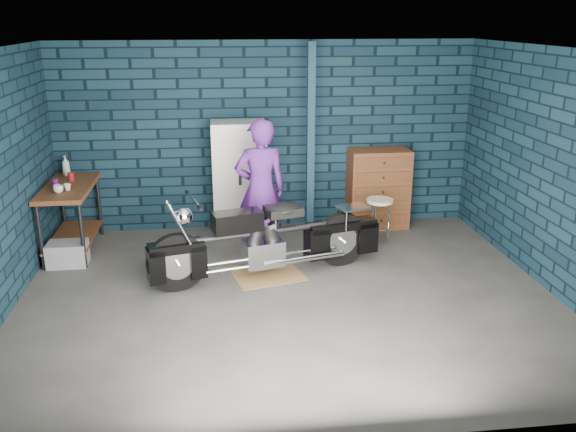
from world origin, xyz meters
name	(u,v)px	position (x,y,z in m)	size (l,w,h in m)	color
ground	(288,297)	(0.00, 0.00, 0.00)	(6.00, 6.00, 0.00)	#514F4B
room_walls	(282,120)	(0.00, 0.55, 1.90)	(6.02, 5.01, 2.71)	#0E212F
support_post	(311,143)	(0.55, 1.95, 1.35)	(0.10, 0.10, 2.70)	#122839
workbench	(72,219)	(-2.68, 1.75, 0.46)	(0.60, 1.40, 0.91)	brown
drip_mat	(268,275)	(-0.17, 0.60, 0.00)	(0.82, 0.62, 0.01)	olive
motorcycle	(268,234)	(-0.17, 0.60, 0.54)	(2.45, 0.67, 1.08)	black
person	(261,190)	(-0.20, 1.25, 0.91)	(0.66, 0.44, 1.82)	#55217D
storage_bin	(68,254)	(-2.66, 1.25, 0.15)	(0.48, 0.34, 0.30)	gray
locker	(239,178)	(-0.43, 2.23, 0.81)	(0.76, 0.54, 1.62)	silver
tool_chest	(378,189)	(1.62, 2.23, 0.58)	(0.88, 0.49, 1.17)	brown
shop_stool	(379,222)	(1.43, 1.45, 0.33)	(0.36, 0.36, 0.66)	beige
cup_a	(58,189)	(-2.72, 1.41, 0.96)	(0.13, 0.13, 0.10)	beige
cup_b	(67,187)	(-2.63, 1.52, 0.95)	(0.09, 0.09, 0.08)	beige
mug_purple	(55,183)	(-2.82, 1.68, 0.97)	(0.08, 0.08, 0.11)	#5B1860
mug_red	(71,177)	(-2.68, 1.99, 0.97)	(0.08, 0.08, 0.12)	maroon
bottle	(66,166)	(-2.81, 2.31, 1.05)	(0.11, 0.11, 0.28)	gray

